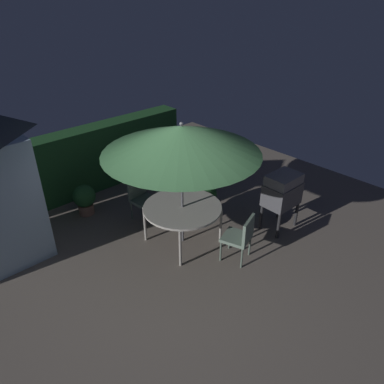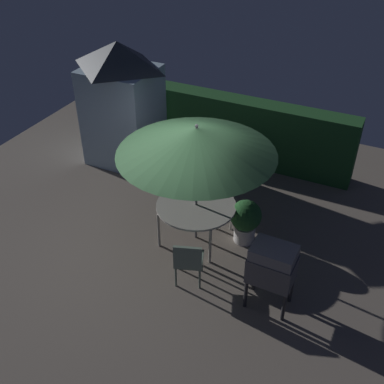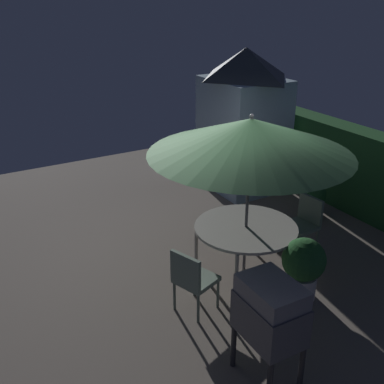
{
  "view_description": "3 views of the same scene",
  "coord_description": "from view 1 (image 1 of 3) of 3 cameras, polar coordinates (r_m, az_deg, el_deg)",
  "views": [
    {
      "loc": [
        -3.23,
        -3.84,
        4.29
      ],
      "look_at": [
        0.38,
        0.02,
        1.29
      ],
      "focal_mm": 33.64,
      "sensor_mm": 36.0,
      "label": 1
    },
    {
      "loc": [
        3.34,
        -5.72,
        5.82
      ],
      "look_at": [
        0.32,
        0.58,
        0.9
      ],
      "focal_mm": 43.46,
      "sensor_mm": 36.0,
      "label": 2
    },
    {
      "loc": [
        5.16,
        -3.21,
        3.87
      ],
      "look_at": [
        -0.08,
        -0.15,
        1.22
      ],
      "focal_mm": 43.86,
      "sensor_mm": 36.0,
      "label": 3
    }
  ],
  "objects": [
    {
      "name": "ground_plane",
      "position": [
        6.6,
        -2.29,
        -10.99
      ],
      "size": [
        11.0,
        11.0,
        0.0
      ],
      "primitive_type": "plane",
      "color": "#6B6056"
    },
    {
      "name": "hedge_backdrop",
      "position": [
        8.76,
        -17.64,
        4.39
      ],
      "size": [
        5.63,
        0.52,
        1.53
      ],
      "color": "#1E4C23",
      "rests_on": "ground"
    },
    {
      "name": "patio_table",
      "position": [
        6.67,
        -1.53,
        -2.69
      ],
      "size": [
        1.46,
        1.46,
        0.78
      ],
      "color": "#B2ADA3",
      "rests_on": "ground"
    },
    {
      "name": "patio_umbrella",
      "position": [
        6.06,
        -1.7,
        8.33
      ],
      "size": [
        2.74,
        2.74,
        2.4
      ],
      "color": "#4C4C51",
      "rests_on": "ground"
    },
    {
      "name": "bbq_grill",
      "position": [
        7.23,
        14.13,
        0.16
      ],
      "size": [
        0.71,
        0.51,
        1.2
      ],
      "color": "#47474C",
      "rests_on": "ground"
    },
    {
      "name": "chair_near_shed",
      "position": [
        7.56,
        -8.03,
        -0.67
      ],
      "size": [
        0.49,
        0.5,
        0.9
      ],
      "color": "slate",
      "rests_on": "ground"
    },
    {
      "name": "chair_far_side",
      "position": [
        6.39,
        7.78,
        -6.88
      ],
      "size": [
        0.59,
        0.59,
        0.9
      ],
      "color": "slate",
      "rests_on": "ground"
    },
    {
      "name": "potted_plant_by_shed",
      "position": [
        7.5,
        1.71,
        -0.84
      ],
      "size": [
        0.58,
        0.58,
        0.88
      ],
      "color": "silver",
      "rests_on": "ground"
    },
    {
      "name": "potted_plant_by_grill",
      "position": [
        8.03,
        -16.68,
        -0.97
      ],
      "size": [
        0.48,
        0.48,
        0.68
      ],
      "color": "#936651",
      "rests_on": "ground"
    }
  ]
}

